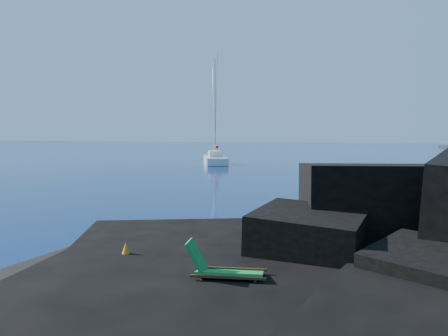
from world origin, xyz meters
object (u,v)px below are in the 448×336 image
object	(u,v)px
sailboat	(215,164)
distant_boat_a	(446,148)
deck_chair	(230,263)
sunbather	(148,265)
marker_cone	(126,253)

from	to	relation	value
sailboat	distant_boat_a	xyz separation A→B (m)	(43.33, 86.52, 0.00)
deck_chair	distant_boat_a	distance (m)	135.85
deck_chair	sunbather	bearing A→B (deg)	156.66
distant_boat_a	sunbather	bearing A→B (deg)	-126.29
sailboat	distant_boat_a	bearing A→B (deg)	41.43
sailboat	sunbather	world-z (taller)	sailboat
sailboat	sunbather	xyz separation A→B (m)	(13.27, -45.89, 0.52)
deck_chair	sunbather	xyz separation A→B (m)	(-2.44, 0.60, -0.45)
marker_cone	sailboat	bearing A→B (deg)	105.20
marker_cone	distant_boat_a	size ratio (longest dim) A/B	0.12
sunbather	sailboat	bearing A→B (deg)	102.13
deck_chair	marker_cone	distance (m)	3.56
marker_cone	deck_chair	bearing A→B (deg)	-17.90
sunbather	marker_cone	distance (m)	1.07
sunbather	marker_cone	bearing A→B (deg)	148.22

